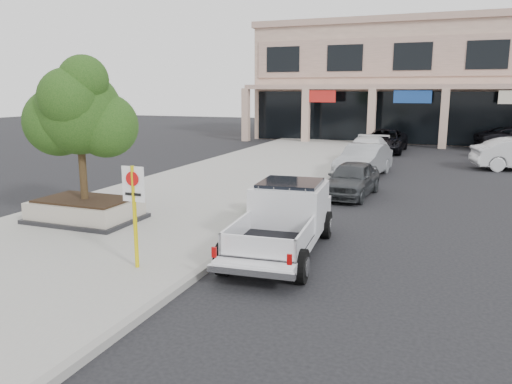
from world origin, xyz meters
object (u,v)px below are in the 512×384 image
at_px(planter, 86,210).
at_px(curb_car_a, 352,179).
at_px(planter_tree, 86,112).
at_px(curb_car_c, 367,151).
at_px(curb_car_d, 385,141).
at_px(pickup_truck, 281,221).
at_px(no_parking_sign, 134,203).
at_px(curb_car_b, 364,161).

xyz_separation_m(planter, curb_car_a, (6.76, 7.19, 0.20)).
distance_m(planter_tree, curb_car_c, 16.87).
height_order(curb_car_a, curb_car_d, curb_car_d).
xyz_separation_m(pickup_truck, curb_car_d, (-0.19, 22.48, -0.09)).
relative_size(curb_car_a, curb_car_c, 0.76).
xyz_separation_m(planter, curb_car_d, (6.22, 22.04, 0.28)).
bearing_deg(planter, no_parking_sign, -37.37).
bearing_deg(curb_car_b, curb_car_c, 104.41).
height_order(planter_tree, curb_car_a, planter_tree).
height_order(planter_tree, curb_car_c, planter_tree).
bearing_deg(curb_car_d, curb_car_b, -87.83).
distance_m(planter_tree, curb_car_a, 10.05).
bearing_deg(curb_car_a, no_parking_sign, -101.73).
bearing_deg(curb_car_c, no_parking_sign, -96.58).
relative_size(planter, curb_car_d, 0.59).
distance_m(planter, no_parking_sign, 4.96).
bearing_deg(curb_car_a, planter_tree, -128.90).
relative_size(pickup_truck, curb_car_d, 0.99).
bearing_deg(curb_car_d, curb_car_a, -87.13).
distance_m(no_parking_sign, curb_car_c, 18.82).
relative_size(no_parking_sign, curb_car_c, 0.44).
xyz_separation_m(pickup_truck, curb_car_c, (-0.40, 16.18, -0.09)).
bearing_deg(curb_car_a, curb_car_c, 99.38).
distance_m(pickup_truck, curb_car_d, 22.48).
bearing_deg(curb_car_a, planter, -128.85).
bearing_deg(planter_tree, no_parking_sign, -39.79).
bearing_deg(planter, pickup_truck, -3.89).
height_order(planter_tree, pickup_truck, planter_tree).
bearing_deg(planter_tree, curb_car_b, 61.62).
relative_size(planter, pickup_truck, 0.59).
height_order(no_parking_sign, curb_car_a, no_parking_sign).
bearing_deg(curb_car_b, no_parking_sign, -92.32).
xyz_separation_m(planter_tree, pickup_truck, (6.28, -0.59, -2.57)).
xyz_separation_m(curb_car_a, curb_car_b, (-0.29, 4.69, 0.09)).
bearing_deg(planter, curb_car_a, 46.76).
height_order(planter_tree, curb_car_b, planter_tree).
xyz_separation_m(no_parking_sign, pickup_truck, (2.58, 2.49, -0.78)).
xyz_separation_m(curb_car_b, curb_car_c, (-0.45, 3.87, -0.00)).
bearing_deg(no_parking_sign, curb_car_d, 84.54).
distance_m(planter_tree, pickup_truck, 6.81).
distance_m(pickup_truck, curb_car_b, 12.31).
bearing_deg(curb_car_b, planter_tree, -110.62).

